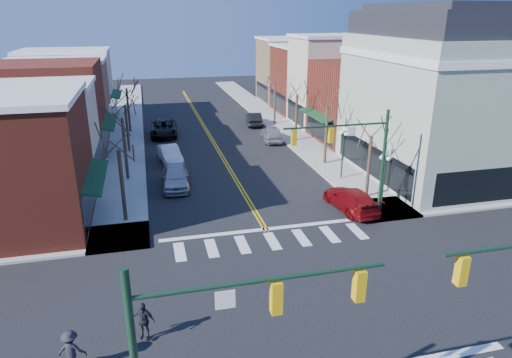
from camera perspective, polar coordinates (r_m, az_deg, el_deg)
ground at (r=21.98m, az=6.63°, el=-15.05°), size 160.00×160.00×0.00m
sidewalk_left at (r=38.88m, az=-16.18°, el=0.44°), size 3.50×70.00×0.15m
sidewalk_right at (r=41.77m, az=8.49°, el=2.37°), size 3.50×70.00×0.15m
bldg_left_stucco_a at (r=38.35m, az=-26.85°, el=4.53°), size 10.00×7.00×7.50m
bldg_left_brick_b at (r=45.89m, az=-24.95°, el=7.71°), size 10.00×9.00×8.50m
bldg_left_tan at (r=53.95m, az=-23.40°, el=9.14°), size 10.00×7.50×7.80m
bldg_left_stucco_b at (r=61.49m, az=-22.38°, el=10.63°), size 10.00×8.00×8.20m
bldg_right_brick_a at (r=48.69m, az=13.65°, el=9.32°), size 10.00×8.50×8.00m
bldg_right_stucco at (r=55.44m, az=10.07°, el=11.87°), size 10.00×7.00×10.00m
bldg_right_brick_b at (r=62.41m, az=7.24°, el=12.20°), size 10.00×8.00×8.50m
bldg_right_tan at (r=69.85m, az=4.87°, el=13.31°), size 10.00×8.00×9.00m
victorian_corner at (r=39.34m, az=22.77°, el=9.84°), size 12.25×14.25×13.30m
traffic_mast_near_left at (r=12.28m, az=-5.78°, el=-20.00°), size 6.60×0.28×7.20m
traffic_mast_far_right at (r=28.18m, az=12.45°, el=3.32°), size 6.60×0.28×7.20m
lamppost_corner at (r=30.84m, az=15.77°, el=1.07°), size 0.36×0.36×4.33m
lamppost_midblock at (r=36.35m, az=10.85°, el=4.32°), size 0.36×0.36×4.33m
tree_left_a at (r=29.62m, az=-16.35°, el=-0.97°), size 0.24×0.24×4.76m
tree_left_b at (r=37.18m, az=-16.04°, el=3.53°), size 0.24×0.24×5.04m
tree_left_c at (r=44.98m, az=-15.78°, el=6.02°), size 0.24×0.24×4.55m
tree_left_d at (r=52.76m, az=-15.64°, el=8.22°), size 0.24×0.24×4.90m
tree_right_a at (r=33.20m, az=13.90°, el=1.40°), size 0.24×0.24×4.62m
tree_right_b at (r=40.06m, az=8.74°, el=5.35°), size 0.24×0.24×5.18m
tree_right_c at (r=47.37m, az=5.06°, el=7.55°), size 0.24×0.24×4.83m
tree_right_d at (r=54.84m, az=2.36°, el=9.40°), size 0.24×0.24×4.97m
car_left_near at (r=35.29m, az=-10.04°, el=0.27°), size 2.26×5.04×1.68m
car_left_mid at (r=41.37m, az=-10.71°, el=3.03°), size 2.15×4.66×1.48m
car_left_far at (r=50.74m, az=-11.44°, el=6.23°), size 3.07×6.08×1.65m
car_right_near at (r=31.50m, az=11.78°, el=-2.49°), size 2.57×5.32×1.49m
car_right_mid at (r=47.69m, az=1.97°, el=5.72°), size 2.44×4.93×1.62m
car_right_far at (r=54.62m, az=-0.27°, el=7.53°), size 2.22×4.81×1.53m
pedestrian_dark_a at (r=19.70m, az=-13.93°, el=-16.77°), size 1.04×0.74×1.64m
pedestrian_dark_b at (r=19.11m, az=-22.09°, el=-19.18°), size 1.14×0.79×1.61m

